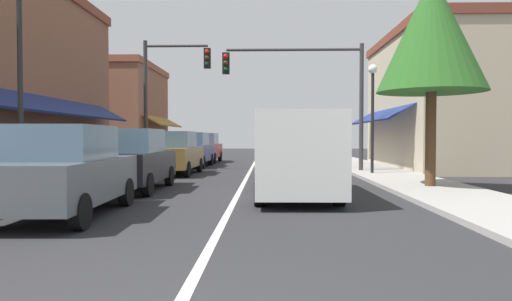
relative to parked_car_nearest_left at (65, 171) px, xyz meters
name	(u,v)px	position (x,y,z in m)	size (l,w,h in m)	color
ground_plane	(250,171)	(3.12, 12.17, -0.88)	(80.00, 80.00, 0.00)	#28282B
sidewalk_left	(130,169)	(-2.38, 12.17, -0.82)	(2.60, 56.00, 0.12)	#A39E99
sidewalk_right	(372,170)	(8.62, 12.17, -0.82)	(2.60, 56.00, 0.12)	#A39E99
lane_center_stripe	(250,171)	(3.12, 12.17, -0.88)	(0.14, 52.00, 0.01)	silver
storefront_right_block	(451,101)	(12.90, 14.17, 2.45)	(7.28, 10.20, 6.64)	#BCAD8E
storefront_far_left	(116,113)	(-6.36, 22.17, 2.30)	(6.68, 8.20, 6.36)	brown
parked_car_nearest_left	(65,171)	(0.00, 0.00, 0.00)	(1.87, 4.15, 1.77)	#4C5156
parked_car_second_left	(132,160)	(0.01, 4.34, 0.00)	(1.80, 4.11, 1.77)	black
parked_car_third_left	(174,153)	(0.08, 10.04, 0.00)	(1.87, 4.14, 1.77)	brown
parked_car_far_left	(192,150)	(0.00, 14.81, 0.00)	(1.88, 4.15, 1.77)	navy
parked_car_distant_left	(204,148)	(0.04, 19.10, 0.00)	(1.87, 4.14, 1.77)	maroon
van_in_lane	(294,152)	(4.60, 3.05, 0.27)	(2.06, 5.21, 2.12)	silver
traffic_signal_mast_arm	(311,83)	(5.77, 11.05, 2.96)	(6.02, 0.50, 5.52)	#333333
traffic_signal_left_corner	(166,85)	(-0.71, 12.22, 3.02)	(3.10, 0.50, 5.94)	#333333
street_lamp_left_near	(20,56)	(-1.79, 1.74, 2.54)	(0.36, 0.36, 5.13)	black
street_lamp_right_mid	(373,100)	(8.05, 9.60, 2.12)	(0.36, 0.36, 4.40)	black
tree_right_near	(432,33)	(8.65, 4.74, 3.66)	(3.12, 3.12, 6.27)	#4C331E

